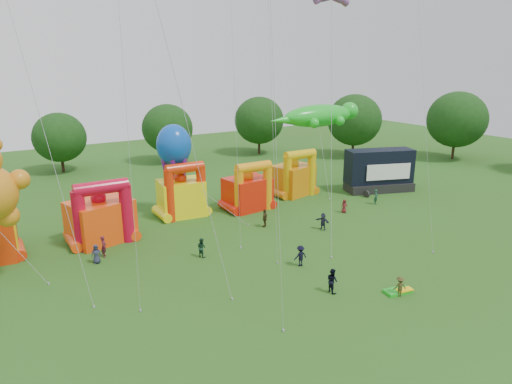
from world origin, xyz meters
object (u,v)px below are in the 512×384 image
bouncy_castle_2 (182,195)px  stage_trailer (379,171)px  spectator_0 (96,254)px  spectator_4 (265,218)px  octopus_kite (200,184)px  gecko_kite (322,143)px

bouncy_castle_2 → stage_trailer: (25.69, -4.13, 0.29)m
bouncy_castle_2 → spectator_0: 13.46m
spectator_0 → spectator_4: bearing=10.2°
stage_trailer → spectator_0: 36.89m
stage_trailer → octopus_kite: (-24.29, 2.29, 1.21)m
bouncy_castle_2 → gecko_kite: size_ratio=0.42×
bouncy_castle_2 → octopus_kite: octopus_kite is taller
spectator_4 → octopus_kite: bearing=-91.9°
stage_trailer → gecko_kite: size_ratio=0.64×
gecko_kite → spectator_4: size_ratio=7.61×
octopus_kite → spectator_0: 14.01m
bouncy_castle_2 → gecko_kite: 20.44m
bouncy_castle_2 → spectator_4: bouncy_castle_2 is taller
gecko_kite → spectator_0: 32.63m
stage_trailer → octopus_kite: bearing=174.6°
gecko_kite → spectator_0: bearing=-164.8°
gecko_kite → spectator_0: (-31.07, -8.46, -5.27)m
octopus_kite → spectator_0: size_ratio=6.03×
octopus_kite → spectator_4: (4.33, -5.94, -2.90)m
stage_trailer → spectator_0: stage_trailer is taller
bouncy_castle_2 → stage_trailer: 26.02m
gecko_kite → octopus_kite: gecko_kite is taller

